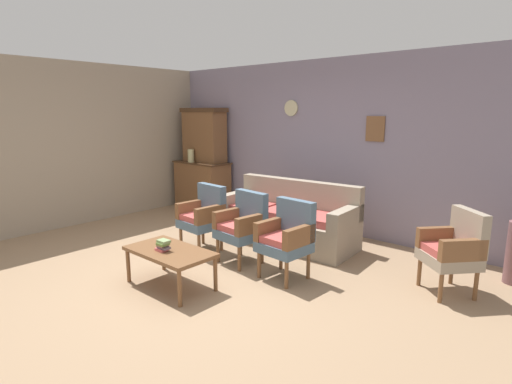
{
  "coord_description": "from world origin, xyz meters",
  "views": [
    {
      "loc": [
        3.51,
        -2.99,
        1.9
      ],
      "look_at": [
        0.03,
        0.98,
        0.85
      ],
      "focal_mm": 28.58,
      "sensor_mm": 36.0,
      "label": 1
    }
  ],
  "objects_px": {
    "side_cabinet": "(202,185)",
    "armchair_near_cabinet": "(287,236)",
    "armchair_row_middle": "(243,224)",
    "armchair_by_doorway": "(203,215)",
    "coffee_table": "(170,254)",
    "wingback_chair_by_fireplace": "(454,248)",
    "vase_on_cabinet": "(191,156)",
    "floral_couch": "(288,221)",
    "book_stack_on_table": "(163,245)"
  },
  "relations": [
    {
      "from": "side_cabinet",
      "to": "armchair_near_cabinet",
      "type": "bearing_deg",
      "value": -26.38
    },
    {
      "from": "side_cabinet",
      "to": "armchair_near_cabinet",
      "type": "height_order",
      "value": "side_cabinet"
    },
    {
      "from": "armchair_row_middle",
      "to": "book_stack_on_table",
      "type": "relative_size",
      "value": 5.76
    },
    {
      "from": "armchair_by_doorway",
      "to": "armchair_row_middle",
      "type": "distance_m",
      "value": 0.74
    },
    {
      "from": "armchair_near_cabinet",
      "to": "book_stack_on_table",
      "type": "xyz_separation_m",
      "value": [
        -0.84,
        -1.11,
        -0.02
      ]
    },
    {
      "from": "armchair_near_cabinet",
      "to": "coffee_table",
      "type": "xyz_separation_m",
      "value": [
        -0.8,
        -1.04,
        -0.12
      ]
    },
    {
      "from": "floral_couch",
      "to": "wingback_chair_by_fireplace",
      "type": "relative_size",
      "value": 2.27
    },
    {
      "from": "armchair_by_doorway",
      "to": "coffee_table",
      "type": "bearing_deg",
      "value": -58.47
    },
    {
      "from": "vase_on_cabinet",
      "to": "floral_couch",
      "type": "relative_size",
      "value": 0.12
    },
    {
      "from": "coffee_table",
      "to": "wingback_chair_by_fireplace",
      "type": "bearing_deg",
      "value": 38.22
    },
    {
      "from": "side_cabinet",
      "to": "wingback_chair_by_fireplace",
      "type": "distance_m",
      "value": 4.96
    },
    {
      "from": "floral_couch",
      "to": "armchair_row_middle",
      "type": "xyz_separation_m",
      "value": [
        0.02,
        -1.0,
        0.17
      ]
    },
    {
      "from": "floral_couch",
      "to": "coffee_table",
      "type": "relative_size",
      "value": 2.04
    },
    {
      "from": "vase_on_cabinet",
      "to": "wingback_chair_by_fireplace",
      "type": "xyz_separation_m",
      "value": [
        4.99,
        -0.65,
        -0.56
      ]
    },
    {
      "from": "floral_couch",
      "to": "coffee_table",
      "type": "xyz_separation_m",
      "value": [
        -0.07,
        -2.06,
        0.05
      ]
    },
    {
      "from": "coffee_table",
      "to": "book_stack_on_table",
      "type": "height_order",
      "value": "book_stack_on_table"
    },
    {
      "from": "vase_on_cabinet",
      "to": "coffee_table",
      "type": "distance_m",
      "value": 3.7
    },
    {
      "from": "side_cabinet",
      "to": "coffee_table",
      "type": "distance_m",
      "value": 3.69
    },
    {
      "from": "vase_on_cabinet",
      "to": "book_stack_on_table",
      "type": "xyz_separation_m",
      "value": [
        2.6,
        -2.57,
        -0.57
      ]
    },
    {
      "from": "side_cabinet",
      "to": "armchair_row_middle",
      "type": "height_order",
      "value": "side_cabinet"
    },
    {
      "from": "side_cabinet",
      "to": "coffee_table",
      "type": "xyz_separation_m",
      "value": [
        2.52,
        -2.69,
        -0.09
      ]
    },
    {
      "from": "vase_on_cabinet",
      "to": "armchair_near_cabinet",
      "type": "relative_size",
      "value": 0.28
    },
    {
      "from": "armchair_row_middle",
      "to": "armchair_near_cabinet",
      "type": "relative_size",
      "value": 1.0
    },
    {
      "from": "side_cabinet",
      "to": "armchair_by_doorway",
      "type": "distance_m",
      "value": 2.48
    },
    {
      "from": "side_cabinet",
      "to": "wingback_chair_by_fireplace",
      "type": "bearing_deg",
      "value": -9.6
    },
    {
      "from": "floral_couch",
      "to": "side_cabinet",
      "type": "bearing_deg",
      "value": 166.4
    },
    {
      "from": "side_cabinet",
      "to": "armchair_near_cabinet",
      "type": "relative_size",
      "value": 1.28
    },
    {
      "from": "wingback_chair_by_fireplace",
      "to": "book_stack_on_table",
      "type": "height_order",
      "value": "wingback_chair_by_fireplace"
    },
    {
      "from": "vase_on_cabinet",
      "to": "floral_couch",
      "type": "bearing_deg",
      "value": -9.41
    },
    {
      "from": "armchair_by_doorway",
      "to": "book_stack_on_table",
      "type": "distance_m",
      "value": 1.29
    },
    {
      "from": "armchair_by_doorway",
      "to": "armchair_near_cabinet",
      "type": "relative_size",
      "value": 1.0
    },
    {
      "from": "vase_on_cabinet",
      "to": "wingback_chair_by_fireplace",
      "type": "relative_size",
      "value": 0.28
    },
    {
      "from": "armchair_near_cabinet",
      "to": "wingback_chair_by_fireplace",
      "type": "bearing_deg",
      "value": 27.79
    },
    {
      "from": "floral_couch",
      "to": "book_stack_on_table",
      "type": "distance_m",
      "value": 2.14
    },
    {
      "from": "armchair_by_doorway",
      "to": "armchair_row_middle",
      "type": "xyz_separation_m",
      "value": [
        0.74,
        0.01,
        0.0
      ]
    },
    {
      "from": "side_cabinet",
      "to": "armchair_by_doorway",
      "type": "relative_size",
      "value": 1.28
    },
    {
      "from": "armchair_row_middle",
      "to": "side_cabinet",
      "type": "bearing_deg",
      "value": 148.12
    },
    {
      "from": "floral_couch",
      "to": "wingback_chair_by_fireplace",
      "type": "distance_m",
      "value": 2.31
    },
    {
      "from": "side_cabinet",
      "to": "book_stack_on_table",
      "type": "bearing_deg",
      "value": -47.88
    },
    {
      "from": "armchair_row_middle",
      "to": "coffee_table",
      "type": "distance_m",
      "value": 1.08
    },
    {
      "from": "floral_couch",
      "to": "armchair_row_middle",
      "type": "distance_m",
      "value": 1.01
    },
    {
      "from": "armchair_row_middle",
      "to": "wingback_chair_by_fireplace",
      "type": "height_order",
      "value": "same"
    },
    {
      "from": "vase_on_cabinet",
      "to": "book_stack_on_table",
      "type": "distance_m",
      "value": 3.7
    },
    {
      "from": "side_cabinet",
      "to": "coffee_table",
      "type": "height_order",
      "value": "side_cabinet"
    },
    {
      "from": "coffee_table",
      "to": "armchair_near_cabinet",
      "type": "bearing_deg",
      "value": 52.28
    },
    {
      "from": "armchair_row_middle",
      "to": "wingback_chair_by_fireplace",
      "type": "xyz_separation_m",
      "value": [
        2.28,
        0.8,
        0.0
      ]
    },
    {
      "from": "armchair_near_cabinet",
      "to": "coffee_table",
      "type": "height_order",
      "value": "armchair_near_cabinet"
    },
    {
      "from": "armchair_near_cabinet",
      "to": "wingback_chair_by_fireplace",
      "type": "relative_size",
      "value": 1.0
    },
    {
      "from": "floral_couch",
      "to": "armchair_by_doorway",
      "type": "distance_m",
      "value": 1.24
    },
    {
      "from": "vase_on_cabinet",
      "to": "floral_couch",
      "type": "height_order",
      "value": "vase_on_cabinet"
    }
  ]
}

